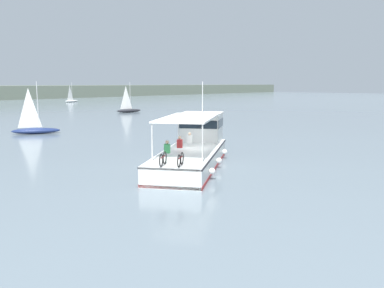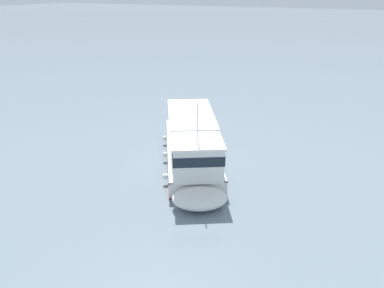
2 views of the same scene
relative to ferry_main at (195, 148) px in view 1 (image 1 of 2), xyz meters
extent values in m
plane|color=slate|center=(-0.57, -0.39, -1.02)|extent=(400.00, 400.00, 0.00)
cube|color=white|center=(-1.39, -0.82, -0.47)|extent=(10.92, 8.25, 1.10)
ellipsoid|color=white|center=(3.94, 2.34, -0.47)|extent=(3.39, 3.65, 1.01)
cube|color=red|center=(-1.39, -0.82, -0.92)|extent=(10.95, 8.29, 0.16)
cube|color=#2D2D33|center=(-1.39, -0.82, 0.00)|extent=(10.96, 8.30, 0.10)
cube|color=white|center=(2.39, 1.42, 1.03)|extent=(3.62, 3.66, 1.90)
cube|color=#19232D|center=(2.39, 1.42, 1.37)|extent=(3.69, 3.74, 0.56)
cube|color=white|center=(2.39, 1.42, 2.04)|extent=(3.84, 3.88, 0.12)
cube|color=white|center=(-1.78, -1.05, 2.13)|extent=(7.27, 5.94, 0.10)
cylinder|color=silver|center=(0.33, 1.77, 1.08)|extent=(0.08, 0.08, 2.00)
cylinder|color=silver|center=(1.71, -0.57, 1.08)|extent=(0.08, 0.08, 2.00)
cylinder|color=silver|center=(-5.27, -1.53, 1.08)|extent=(0.08, 0.08, 2.00)
cylinder|color=silver|center=(-3.88, -3.88, 1.08)|extent=(0.08, 0.08, 2.00)
cylinder|color=silver|center=(2.65, 1.57, 3.20)|extent=(0.06, 0.06, 2.20)
sphere|color=white|center=(2.44, -0.62, -0.52)|extent=(0.36, 0.36, 0.36)
sphere|color=white|center=(-0.40, -2.30, -0.52)|extent=(0.36, 0.36, 0.36)
sphere|color=white|center=(-3.07, -3.88, -0.52)|extent=(0.36, 0.36, 0.36)
torus|color=black|center=(-5.54, -2.75, 0.41)|extent=(0.60, 0.39, 0.66)
torus|color=black|center=(-6.14, -3.11, 0.41)|extent=(0.60, 0.39, 0.66)
cylinder|color=maroon|center=(-5.84, -2.93, 0.53)|extent=(0.63, 0.41, 0.06)
torus|color=black|center=(-5.08, -3.52, 0.41)|extent=(0.60, 0.39, 0.66)
torus|color=black|center=(-5.68, -3.88, 0.41)|extent=(0.60, 0.39, 0.66)
cylinder|color=maroon|center=(-5.38, -3.70, 0.53)|extent=(0.63, 0.41, 0.06)
cube|color=#338C4C|center=(-3.91, -1.31, 0.54)|extent=(0.35, 0.39, 0.52)
sphere|color=tan|center=(-3.91, -1.31, 0.91)|extent=(0.20, 0.20, 0.20)
cube|color=red|center=(-2.07, -0.56, 0.54)|extent=(0.35, 0.39, 0.52)
sphere|color=beige|center=(-2.07, -0.56, 0.91)|extent=(0.20, 0.20, 0.20)
cube|color=white|center=(-0.25, 0.23, 0.54)|extent=(0.35, 0.39, 0.52)
sphere|color=beige|center=(-0.25, 0.23, 0.91)|extent=(0.20, 0.20, 0.20)
ellipsoid|color=navy|center=(0.94, 22.68, -0.72)|extent=(4.80, 3.77, 0.60)
cylinder|color=silver|center=(1.19, 22.52, 1.98)|extent=(0.08, 0.08, 4.80)
pyramid|color=white|center=(0.46, 22.96, 1.67)|extent=(1.46, 0.97, 4.08)
ellipsoid|color=#232328|center=(27.72, 39.68, -0.72)|extent=(4.98, 2.33, 0.60)
cylinder|color=silver|center=(28.01, 39.62, 1.98)|extent=(0.08, 0.08, 4.80)
pyramid|color=white|center=(27.18, 39.76, 1.67)|extent=(1.68, 0.40, 4.08)
ellipsoid|color=white|center=(43.42, 82.94, -0.72)|extent=(5.00, 2.71, 0.60)
cylinder|color=silver|center=(43.71, 83.03, 1.98)|extent=(0.08, 0.08, 4.80)
pyramid|color=white|center=(42.90, 82.76, 1.67)|extent=(1.65, 0.54, 4.08)
camera|label=1|loc=(-19.96, -17.24, 4.19)|focal=38.05mm
camera|label=2|loc=(20.62, 10.20, 9.98)|focal=37.18mm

